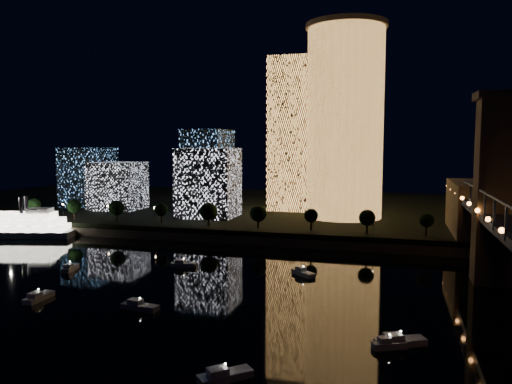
% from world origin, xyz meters
% --- Properties ---
extents(ground, '(520.00, 520.00, 0.00)m').
position_xyz_m(ground, '(0.00, 0.00, 0.00)').
color(ground, black).
rests_on(ground, ground).
extents(far_bank, '(420.00, 160.00, 5.00)m').
position_xyz_m(far_bank, '(0.00, 160.00, 2.50)').
color(far_bank, black).
rests_on(far_bank, ground).
extents(seawall, '(420.00, 6.00, 3.00)m').
position_xyz_m(seawall, '(0.00, 82.00, 1.50)').
color(seawall, '#6B5E4C').
rests_on(seawall, ground).
extents(tower_cylindrical, '(34.00, 34.00, 81.51)m').
position_xyz_m(tower_cylindrical, '(18.05, 124.96, 45.88)').
color(tower_cylindrical, '#EC9E4B').
rests_on(tower_cylindrical, far_bank).
extents(tower_rectangular, '(22.54, 22.54, 71.73)m').
position_xyz_m(tower_rectangular, '(-7.48, 145.16, 40.86)').
color(tower_rectangular, '#EC9E4B').
rests_on(tower_rectangular, far_bank).
extents(midrise_blocks, '(95.84, 45.04, 38.26)m').
position_xyz_m(midrise_blocks, '(-69.08, 125.14, 20.53)').
color(midrise_blocks, white).
rests_on(midrise_blocks, far_bank).
extents(riverboat, '(55.69, 23.94, 16.48)m').
position_xyz_m(riverboat, '(-109.86, 69.72, 4.23)').
color(riverboat, silver).
rests_on(riverboat, ground).
extents(motorboats, '(98.73, 76.13, 2.78)m').
position_xyz_m(motorboats, '(-8.20, 7.12, 0.81)').
color(motorboats, silver).
rests_on(motorboats, ground).
extents(esplanade_trees, '(165.39, 6.88, 8.94)m').
position_xyz_m(esplanade_trees, '(-34.43, 88.00, 10.47)').
color(esplanade_trees, black).
rests_on(esplanade_trees, far_bank).
extents(street_lamps, '(132.70, 0.70, 5.65)m').
position_xyz_m(street_lamps, '(-34.00, 94.00, 9.02)').
color(street_lamps, black).
rests_on(street_lamps, far_bank).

